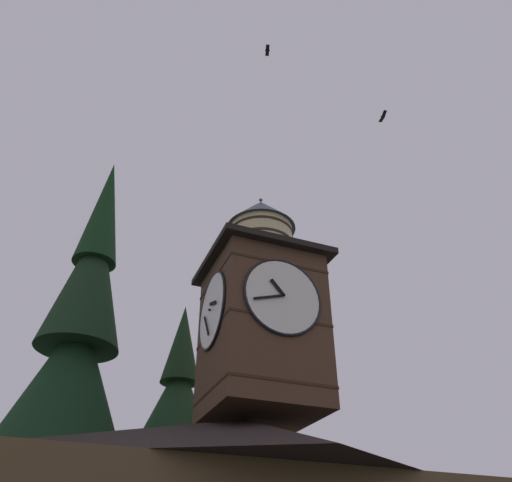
% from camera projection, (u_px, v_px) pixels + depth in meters
% --- Properties ---
extents(clock_tower, '(4.58, 4.58, 9.56)m').
position_uv_depth(clock_tower, '(261.00, 309.00, 19.70)').
color(clock_tower, '#4C3323').
rests_on(clock_tower, building_main).
extents(pine_tree_behind, '(5.40, 5.40, 12.83)m').
position_uv_depth(pine_tree_behind, '(172.00, 468.00, 20.53)').
color(pine_tree_behind, '#473323').
rests_on(pine_tree_behind, ground_plane).
extents(pine_tree_aside, '(6.27, 6.27, 19.69)m').
position_uv_depth(pine_tree_aside, '(65.00, 401.00, 19.52)').
color(pine_tree_aside, '#473323').
rests_on(pine_tree_aside, ground_plane).
extents(moon, '(2.10, 2.10, 2.10)m').
position_uv_depth(moon, '(260.00, 430.00, 60.58)').
color(moon, silver).
extents(flying_bird_high, '(0.33, 0.57, 0.12)m').
position_uv_depth(flying_bird_high, '(267.00, 50.00, 22.09)').
color(flying_bird_high, black).
extents(flying_bird_low, '(0.32, 0.74, 0.12)m').
position_uv_depth(flying_bird_low, '(383.00, 117.00, 24.03)').
color(flying_bird_low, black).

